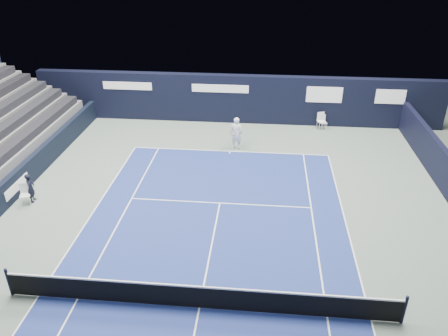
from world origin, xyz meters
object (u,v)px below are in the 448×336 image
object	(u,v)px
folding_chair_back_b	(323,121)
line_judge_chair	(25,192)
folding_chair_back_a	(321,119)
tennis_player	(236,133)
tennis_net	(199,296)

from	to	relation	value
folding_chair_back_b	line_judge_chair	bearing A→B (deg)	-164.09
folding_chair_back_b	folding_chair_back_a	bearing A→B (deg)	140.26
line_judge_chair	tennis_player	size ratio (longest dim) A/B	0.53
folding_chair_back_b	tennis_player	bearing A→B (deg)	-166.54
tennis_player	folding_chair_back_a	bearing A→B (deg)	34.06
tennis_player	tennis_net	bearing A→B (deg)	-91.45
line_judge_chair	folding_chair_back_a	bearing A→B (deg)	17.32
folding_chair_back_a	tennis_net	bearing A→B (deg)	-127.31
line_judge_chair	tennis_player	distance (m)	11.34
folding_chair_back_a	folding_chair_back_b	size ratio (longest dim) A/B	1.17
tennis_net	folding_chair_back_b	bearing A→B (deg)	70.67
line_judge_chair	tennis_player	world-z (taller)	tennis_player
folding_chair_back_b	line_judge_chair	world-z (taller)	line_judge_chair
folding_chair_back_a	tennis_net	xyz separation A→B (m)	(-5.43, -15.85, -0.09)
folding_chair_back_b	tennis_net	size ratio (longest dim) A/B	0.07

